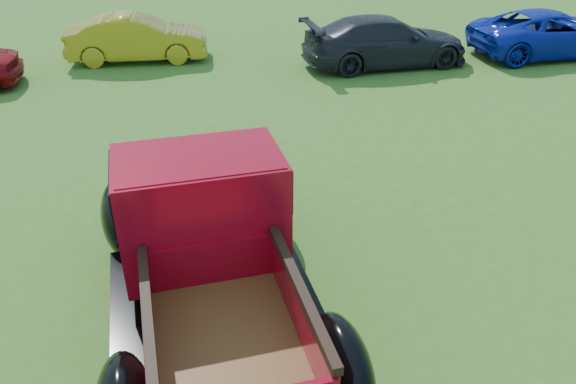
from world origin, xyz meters
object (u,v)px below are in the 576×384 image
Objects in this scene: show_car_yellow at (137,38)px; show_car_grey at (385,41)px; pickup_truck at (204,233)px; show_car_blue at (551,33)px.

show_car_yellow is 0.84× the size of show_car_grey.
pickup_truck is 1.19× the size of show_car_blue.
show_car_grey reaches higher than show_car_yellow.
show_car_grey is at bearing -101.41° from show_car_yellow.
show_car_yellow is at bearing 72.11° from show_car_grey.
show_car_blue is (10.45, 9.68, -0.30)m from pickup_truck.
pickup_truck is 10.80m from show_car_grey.
pickup_truck is at bearing 145.09° from show_car_grey.
pickup_truck is 1.21× the size of show_car_grey.
show_car_yellow is 12.26m from show_car_blue.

